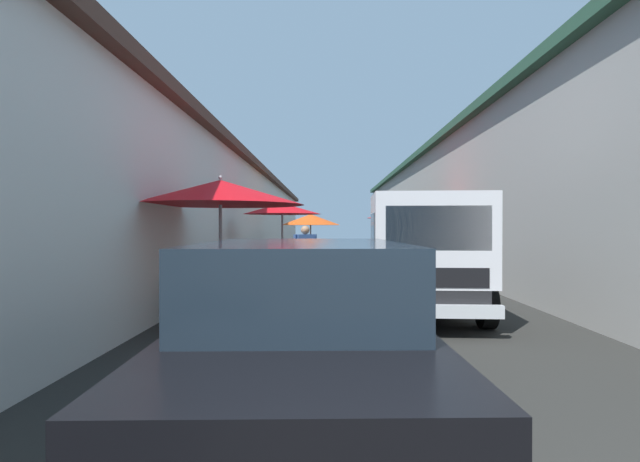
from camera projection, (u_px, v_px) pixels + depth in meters
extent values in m
plane|color=#282826|center=(348.00, 278.00, 14.71)|extent=(90.00, 90.00, 0.00)
cube|color=silver|center=(151.00, 218.00, 17.04)|extent=(49.50, 7.00, 3.79)
cube|color=#4C3328|center=(151.00, 161.00, 17.03)|extent=(49.80, 7.50, 0.24)
cube|color=gray|center=(541.00, 207.00, 16.83)|extent=(49.50, 7.00, 4.57)
cube|color=#284C38|center=(541.00, 138.00, 16.81)|extent=(49.80, 7.50, 0.24)
cylinder|color=#9E9EA3|center=(282.00, 242.00, 13.70)|extent=(0.06, 0.06, 2.26)
cone|color=red|center=(282.00, 209.00, 13.69)|extent=(2.23, 2.23, 0.31)
sphere|color=#9E9EA3|center=(282.00, 202.00, 13.69)|extent=(0.07, 0.07, 0.07)
cube|color=#9E7547|center=(288.00, 267.00, 13.86)|extent=(0.70, 0.68, 0.84)
sphere|color=orange|center=(283.00, 251.00, 13.76)|extent=(0.09, 0.09, 0.09)
sphere|color=orange|center=(283.00, 249.00, 13.67)|extent=(0.09, 0.09, 0.09)
sphere|color=orange|center=(285.00, 250.00, 14.08)|extent=(0.09, 0.09, 0.09)
sphere|color=orange|center=(281.00, 251.00, 13.92)|extent=(0.09, 0.09, 0.09)
cylinder|color=#9E9EA3|center=(311.00, 240.00, 18.84)|extent=(0.06, 0.06, 2.08)
cone|color=#D84C14|center=(311.00, 220.00, 18.83)|extent=(2.33, 2.33, 0.43)
sphere|color=#9E9EA3|center=(311.00, 213.00, 18.83)|extent=(0.07, 0.07, 0.07)
cube|color=olive|center=(313.00, 257.00, 18.78)|extent=(0.82, 0.63, 0.81)
sphere|color=orange|center=(316.00, 245.00, 18.63)|extent=(0.09, 0.09, 0.09)
sphere|color=orange|center=(309.00, 245.00, 18.83)|extent=(0.09, 0.09, 0.09)
sphere|color=orange|center=(313.00, 244.00, 18.83)|extent=(0.09, 0.09, 0.09)
cylinder|color=#9E9EA3|center=(220.00, 250.00, 8.04)|extent=(0.06, 0.06, 2.36)
cone|color=red|center=(220.00, 192.00, 8.03)|extent=(2.82, 2.82, 0.42)
sphere|color=#9E9EA3|center=(220.00, 178.00, 8.03)|extent=(0.07, 0.07, 0.07)
cube|color=brown|center=(222.00, 295.00, 8.17)|extent=(0.84, 0.62, 0.82)
sphere|color=orange|center=(232.00, 267.00, 8.34)|extent=(0.09, 0.09, 0.09)
sphere|color=orange|center=(233.00, 267.00, 8.32)|extent=(0.09, 0.09, 0.09)
sphere|color=orange|center=(208.00, 270.00, 7.90)|extent=(0.09, 0.09, 0.09)
cylinder|color=#9E9EA3|center=(407.00, 243.00, 14.90)|extent=(0.06, 0.06, 2.15)
cone|color=red|center=(407.00, 213.00, 14.89)|extent=(2.49, 2.49, 0.30)
sphere|color=#9E9EA3|center=(407.00, 207.00, 14.89)|extent=(0.07, 0.07, 0.07)
cube|color=brown|center=(401.00, 266.00, 14.90)|extent=(0.99, 0.64, 0.74)
sphere|color=orange|center=(403.00, 252.00, 14.88)|extent=(0.09, 0.09, 0.09)
sphere|color=orange|center=(407.00, 251.00, 14.77)|extent=(0.09, 0.09, 0.09)
sphere|color=orange|center=(393.00, 252.00, 15.17)|extent=(0.09, 0.09, 0.09)
sphere|color=orange|center=(397.00, 252.00, 14.93)|extent=(0.09, 0.09, 0.09)
sphere|color=orange|center=(400.00, 253.00, 14.57)|extent=(0.09, 0.09, 0.09)
sphere|color=orange|center=(401.00, 252.00, 15.12)|extent=(0.09, 0.09, 0.09)
cube|color=black|center=(302.00, 358.00, 3.64)|extent=(3.96, 1.85, 0.64)
cube|color=#19232D|center=(302.00, 277.00, 3.79)|extent=(2.39, 1.59, 0.56)
cylinder|color=black|center=(387.00, 349.00, 4.99)|extent=(0.61, 0.22, 0.60)
cylinder|color=black|center=(221.00, 350.00, 4.95)|extent=(0.61, 0.22, 0.60)
cube|color=black|center=(415.00, 283.00, 9.09)|extent=(4.86, 1.69, 0.36)
cube|color=silver|center=(429.00, 239.00, 7.46)|extent=(1.61, 1.82, 1.40)
cube|color=#19232D|center=(438.00, 228.00, 6.72)|extent=(0.13, 1.47, 0.63)
cube|color=#19232D|center=(429.00, 228.00, 7.46)|extent=(1.12, 1.82, 0.45)
cube|color=black|center=(438.00, 278.00, 6.71)|extent=(0.12, 1.40, 0.28)
cube|color=silver|center=(439.00, 311.00, 6.64)|extent=(0.20, 1.75, 0.18)
cube|color=gray|center=(450.00, 258.00, 9.86)|extent=(3.16, 0.20, 0.50)
cube|color=gray|center=(370.00, 258.00, 9.96)|extent=(3.16, 0.20, 0.50)
cube|color=gray|center=(401.00, 254.00, 11.46)|extent=(0.13, 1.65, 0.50)
cylinder|color=black|center=(486.00, 305.00, 7.41)|extent=(0.73, 0.25, 0.72)
cylinder|color=black|center=(373.00, 304.00, 7.52)|extent=(0.73, 0.25, 0.72)
cylinder|color=black|center=(446.00, 282.00, 10.48)|extent=(0.73, 0.25, 0.72)
cylinder|color=black|center=(366.00, 282.00, 10.58)|extent=(0.73, 0.25, 0.72)
cylinder|color=#665B4C|center=(302.00, 274.00, 11.90)|extent=(0.14, 0.14, 0.79)
cylinder|color=#665B4C|center=(308.00, 274.00, 11.98)|extent=(0.14, 0.14, 0.79)
cube|color=#33518C|center=(305.00, 246.00, 11.93)|extent=(0.40, 0.50, 0.59)
sphere|color=#A57A5B|center=(305.00, 230.00, 11.93)|extent=(0.22, 0.22, 0.22)
cylinder|color=#33518C|center=(295.00, 245.00, 11.80)|extent=(0.08, 0.08, 0.53)
cylinder|color=#33518C|center=(315.00, 245.00, 12.07)|extent=(0.08, 0.08, 0.53)
cylinder|color=black|center=(423.00, 272.00, 14.25)|extent=(0.44, 0.12, 0.44)
cylinder|color=black|center=(434.00, 277.00, 13.00)|extent=(0.45, 0.14, 0.44)
cube|color=silver|center=(429.00, 273.00, 13.58)|extent=(0.92, 0.33, 0.08)
ellipsoid|color=black|center=(432.00, 261.00, 13.27)|extent=(0.57, 0.29, 0.20)
cube|color=silver|center=(423.00, 257.00, 14.20)|extent=(0.16, 0.33, 0.56)
cylinder|color=silver|center=(424.00, 254.00, 14.13)|extent=(0.28, 0.08, 0.68)
cylinder|color=black|center=(424.00, 242.00, 14.04)|extent=(0.55, 0.07, 0.04)
cylinder|color=#1E8C3F|center=(379.00, 279.00, 10.65)|extent=(0.30, 0.30, 0.03)
cylinder|color=#1E8C3F|center=(378.00, 287.00, 10.77)|extent=(0.04, 0.04, 0.42)
cylinder|color=#1E8C3F|center=(374.00, 288.00, 10.66)|extent=(0.04, 0.04, 0.42)
cylinder|color=#1E8C3F|center=(379.00, 289.00, 10.54)|extent=(0.04, 0.04, 0.42)
cylinder|color=#1E8C3F|center=(384.00, 288.00, 10.65)|extent=(0.04, 0.04, 0.42)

